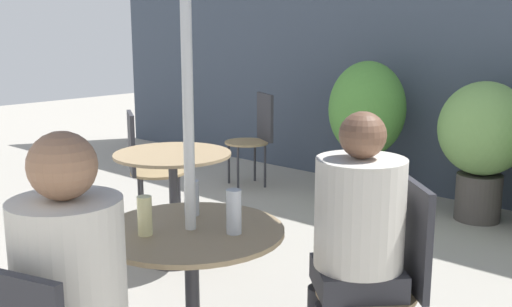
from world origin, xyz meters
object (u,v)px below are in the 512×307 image
beer_glass_1 (145,216)px  beer_glass_0 (192,198)px  bistro_chair_2 (256,131)px  seated_person_1 (355,231)px  bistro_chair_1 (390,268)px  potted_plant_1 (483,137)px  potted_plant_0 (367,119)px  seated_person_0 (74,296)px  beer_glass_2 (234,212)px  cafe_table_far (173,179)px  bistro_chair_4 (144,160)px  cafe_table_near (192,269)px

beer_glass_1 → beer_glass_0: bearing=100.2°
bistro_chair_2 → seated_person_1: size_ratio=0.75×
bistro_chair_1 → beer_glass_1: 1.06m
bistro_chair_2 → potted_plant_1: 2.14m
potted_plant_0 → potted_plant_1: 1.04m
seated_person_0 → beer_glass_2: (-0.03, 0.73, 0.09)m
cafe_table_far → potted_plant_1: (1.19, 2.21, 0.13)m
bistro_chair_1 → beer_glass_0: (-0.71, -0.48, 0.28)m
seated_person_1 → potted_plant_1: bearing=143.9°
bistro_chair_4 → potted_plant_0: size_ratio=0.73×
cafe_table_near → beer_glass_0: (-0.13, 0.13, 0.25)m
seated_person_0 → cafe_table_near: bearing=-90.0°
seated_person_1 → potted_plant_1: (-0.49, 2.66, -0.02)m
bistro_chair_4 → bistro_chair_2: bearing=-49.2°
cafe_table_far → bistro_chair_1: 1.83m
potted_plant_0 → beer_glass_1: bearing=-73.3°
bistro_chair_1 → seated_person_0: seated_person_0 is taller
beer_glass_0 → seated_person_0: bearing=-67.3°
bistro_chair_1 → potted_plant_1: potted_plant_1 is taller
cafe_table_near → seated_person_1: bearing=46.5°
bistro_chair_1 → bistro_chair_2: 3.49m
cafe_table_far → beer_glass_0: bearing=-37.1°
bistro_chair_2 → beer_glass_1: bistro_chair_2 is taller
bistro_chair_1 → bistro_chair_2: bearing=-175.6°
bistro_chair_2 → bistro_chair_4: same height
potted_plant_0 → seated_person_1: bearing=-59.6°
seated_person_1 → bistro_chair_1: bearing=90.0°
seated_person_1 → potted_plant_0: size_ratio=0.97×
beer_glass_2 → potted_plant_1: (-0.19, 3.08, -0.14)m
cafe_table_near → beer_glass_0: size_ratio=4.97×
seated_person_0 → potted_plant_1: seated_person_0 is taller
bistro_chair_4 → seated_person_0: seated_person_0 is taller
cafe_table_near → potted_plant_0: bearing=108.9°
bistro_chair_4 → potted_plant_0: potted_plant_0 is taller
bistro_chair_1 → potted_plant_1: bearing=146.7°
bistro_chair_2 → bistro_chair_1: bearing=-11.5°
potted_plant_0 → seated_person_0: bearing=-71.5°
cafe_table_near → cafe_table_far: same height
cafe_table_near → bistro_chair_2: size_ratio=0.84×
potted_plant_1 → bistro_chair_4: bearing=-134.7°
bistro_chair_4 → potted_plant_1: (1.89, 1.91, 0.15)m
beer_glass_2 → beer_glass_1: bearing=-135.5°
bistro_chair_1 → bistro_chair_4: bearing=-151.1°
bistro_chair_4 → seated_person_0: size_ratio=0.73×
seated_person_0 → beer_glass_0: bearing=-83.9°
bistro_chair_2 → beer_glass_1: bearing=-27.9°
bistro_chair_4 → seated_person_1: bearing=-164.9°
bistro_chair_2 → bistro_chair_4: size_ratio=1.00×
cafe_table_far → beer_glass_1: bearing=-44.5°
beer_glass_1 → beer_glass_2: 0.35m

